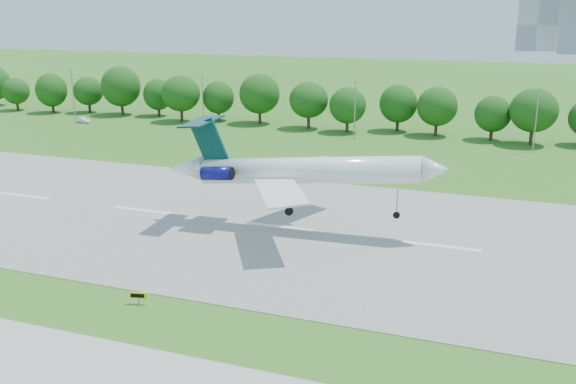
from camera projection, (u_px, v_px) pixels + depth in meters
name	position (u px, v px, depth m)	size (l,w,h in m)	color
ground	(6.00, 282.00, 64.52)	(600.00, 600.00, 0.00)	#2A5D18
runway	(142.00, 210.00, 87.07)	(400.00, 45.00, 0.08)	gray
tree_line	(302.00, 100.00, 145.85)	(288.40, 8.40, 10.40)	#382314
light_poles	(276.00, 105.00, 137.60)	(175.90, 0.25, 12.19)	gray
airliner	(294.00, 169.00, 77.60)	(34.63, 25.08, 11.10)	white
taxi_sign_right	(138.00, 296.00, 59.42)	(1.72, 0.58, 1.21)	gray
service_vehicle_a	(83.00, 120.00, 153.19)	(1.35, 3.86, 1.27)	silver
service_vehicle_b	(207.00, 131.00, 139.73)	(1.47, 3.64, 1.24)	silver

